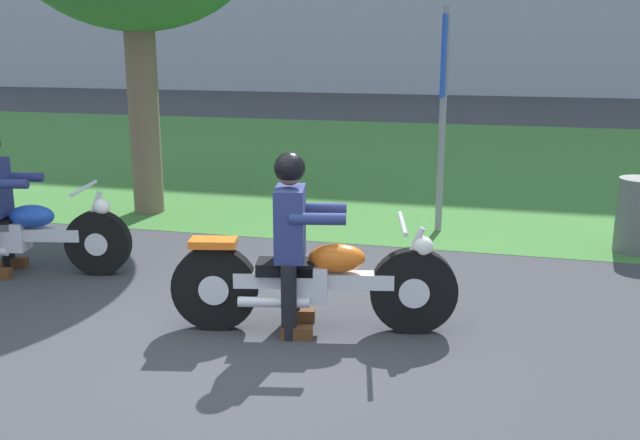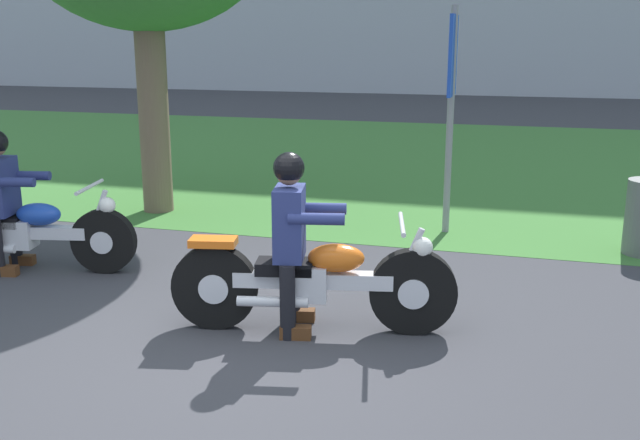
% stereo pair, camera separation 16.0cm
% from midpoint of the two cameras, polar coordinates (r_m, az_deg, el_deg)
% --- Properties ---
extents(ground, '(120.00, 120.00, 0.00)m').
position_cam_midpoint_polar(ground, '(5.35, -6.98, -10.91)').
color(ground, '#38383D').
extents(grass_verge, '(60.00, 12.00, 0.01)m').
position_cam_midpoint_polar(grass_verge, '(13.99, 7.81, 4.73)').
color(grass_verge, '#3D7533').
rests_on(grass_verge, ground).
extents(motorcycle_lead, '(2.21, 0.76, 0.90)m').
position_cam_midpoint_polar(motorcycle_lead, '(5.70, 0.31, -4.81)').
color(motorcycle_lead, black).
rests_on(motorcycle_lead, ground).
extents(rider_lead, '(0.61, 0.54, 1.42)m').
position_cam_midpoint_polar(rider_lead, '(5.59, -1.40, -0.65)').
color(rider_lead, black).
rests_on(rider_lead, ground).
extents(motorcycle_follow, '(2.24, 0.77, 0.88)m').
position_cam_midpoint_polar(motorcycle_follow, '(7.70, -21.64, -0.92)').
color(motorcycle_follow, black).
rests_on(motorcycle_follow, ground).
extents(rider_follow, '(0.61, 0.54, 1.40)m').
position_cam_midpoint_polar(rider_follow, '(7.68, -23.06, 2.18)').
color(rider_follow, black).
rests_on(rider_follow, ground).
extents(sign_banner, '(0.08, 0.60, 2.60)m').
position_cam_midpoint_polar(sign_banner, '(8.56, 10.79, 10.32)').
color(sign_banner, gray).
rests_on(sign_banner, ground).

